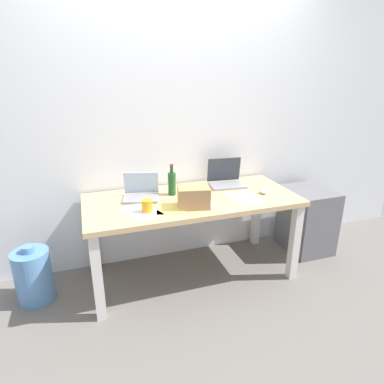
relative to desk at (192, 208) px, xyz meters
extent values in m
plane|color=slate|center=(0.00, 0.00, -0.63)|extent=(8.00, 8.00, 0.00)
cube|color=white|center=(0.00, 0.45, 0.67)|extent=(5.20, 0.08, 2.60)
cube|color=tan|center=(0.00, 0.00, 0.07)|extent=(1.73, 0.77, 0.04)
cube|color=silver|center=(-0.80, -0.33, -0.29)|extent=(0.07, 0.07, 0.68)
cube|color=silver|center=(0.80, -0.33, -0.29)|extent=(0.07, 0.07, 0.68)
cube|color=silver|center=(-0.80, 0.33, -0.29)|extent=(0.07, 0.07, 0.68)
cube|color=silver|center=(0.80, 0.33, -0.29)|extent=(0.07, 0.07, 0.68)
cube|color=gray|center=(-0.40, 0.10, 0.10)|extent=(0.32, 0.27, 0.02)
cube|color=silver|center=(-0.38, 0.20, 0.20)|extent=(0.28, 0.10, 0.18)
cube|color=gray|center=(0.39, 0.17, 0.10)|extent=(0.33, 0.24, 0.02)
cube|color=#333842|center=(0.40, 0.28, 0.22)|extent=(0.31, 0.07, 0.22)
cylinder|color=#1E5123|center=(-0.13, 0.13, 0.19)|extent=(0.07, 0.07, 0.19)
cylinder|color=#1E5123|center=(-0.13, 0.13, 0.31)|extent=(0.03, 0.03, 0.07)
cylinder|color=#B21E19|center=(-0.13, 0.13, 0.35)|extent=(0.03, 0.03, 0.01)
ellipsoid|color=silver|center=(0.61, -0.09, 0.11)|extent=(0.11, 0.12, 0.03)
cube|color=tan|center=(-0.05, -0.18, 0.17)|extent=(0.27, 0.22, 0.16)
cylinder|color=gold|center=(-0.40, -0.17, 0.14)|extent=(0.08, 0.08, 0.09)
cube|color=white|center=(0.02, -0.08, 0.09)|extent=(0.23, 0.31, 0.00)
cube|color=#F4E06B|center=(-0.22, -0.13, 0.09)|extent=(0.27, 0.34, 0.00)
cube|color=white|center=(0.40, -0.15, 0.09)|extent=(0.24, 0.31, 0.00)
cube|color=white|center=(-0.44, -0.15, 0.09)|extent=(0.29, 0.35, 0.00)
cylinder|color=#598CC6|center=(-1.27, 0.06, -0.42)|extent=(0.28, 0.28, 0.42)
cylinder|color=#598CC6|center=(-1.27, 0.06, -0.18)|extent=(0.10, 0.10, 0.05)
cube|color=slate|center=(1.22, 0.07, -0.32)|extent=(0.40, 0.48, 0.63)
camera|label=1|loc=(-0.80, -2.37, 1.06)|focal=30.75mm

